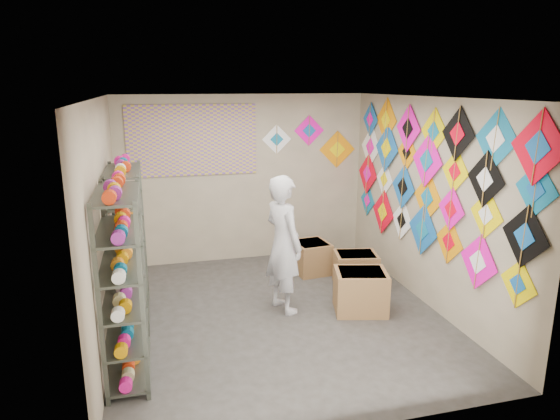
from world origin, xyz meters
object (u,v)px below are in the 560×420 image
object	(u,v)px
shelf_rack_front	(124,285)
carton_a	(361,291)
shopkeeper	(283,244)
carton_c	(311,257)
carton_b	(356,269)
shelf_rack_back	(128,244)

from	to	relation	value
shelf_rack_front	carton_a	xyz separation A→B (m)	(2.83, 0.71, -0.68)
carton_a	shopkeeper	bearing A→B (deg)	176.28
shopkeeper	carton_c	xyz separation A→B (m)	(0.76, 1.16, -0.64)
carton_b	carton_c	distance (m)	0.81
shelf_rack_front	carton_b	distance (m)	3.53
shopkeeper	carton_c	size ratio (longest dim) A/B	3.20
shelf_rack_front	carton_c	bearing A→B (deg)	39.43
shelf_rack_front	shelf_rack_back	distance (m)	1.30
carton_a	carton_c	distance (m)	1.48
shelf_rack_front	shelf_rack_back	world-z (taller)	same
carton_a	carton_b	bearing A→B (deg)	85.52
carton_a	carton_c	world-z (taller)	carton_a
carton_a	carton_c	xyz separation A→B (m)	(-0.18, 1.47, -0.03)
carton_a	carton_c	size ratio (longest dim) A/B	1.17
shelf_rack_back	carton_b	size ratio (longest dim) A/B	3.19
shelf_rack_front	shopkeeper	xyz separation A→B (m)	(1.89, 1.02, -0.06)
shelf_rack_front	carton_c	world-z (taller)	shelf_rack_front
carton_b	carton_c	xyz separation A→B (m)	(-0.46, 0.67, -0.00)
shelf_rack_front	shopkeeper	distance (m)	2.15
shelf_rack_back	carton_b	bearing A→B (deg)	3.91
shelf_rack_front	shopkeeper	world-z (taller)	shelf_rack_front
shopkeeper	carton_a	distance (m)	1.17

